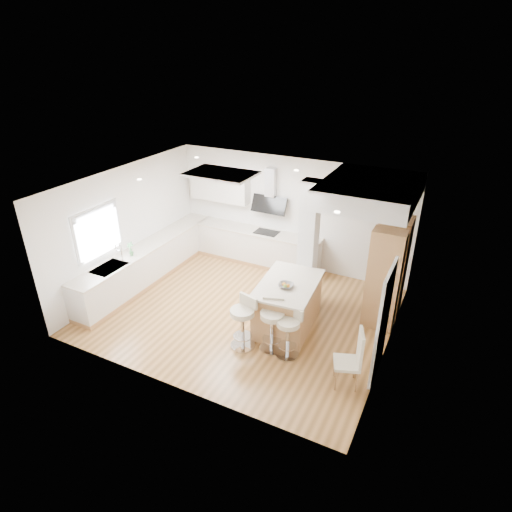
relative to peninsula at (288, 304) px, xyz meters
The scene contains 18 objects.
ground 1.15m from the peninsula, behind, with size 6.00×6.00×0.00m, color #AA763F.
ceiling 1.15m from the peninsula, behind, with size 6.00×5.00×0.02m, color white.
wall_back 2.88m from the peninsula, 112.24° to the left, with size 6.00×0.04×2.80m, color silver.
wall_left 4.13m from the peninsula, behind, with size 0.04×5.00×2.80m, color silver.
wall_right 2.16m from the peninsula, ahead, with size 0.04×5.00×2.80m, color silver.
skylight 2.98m from the peninsula, 160.93° to the left, with size 4.10×2.10×0.06m.
window_left 4.25m from the peninsula, 167.72° to the right, with size 0.06×1.28×1.07m.
doorway_right 2.08m from the peninsula, 16.35° to the right, with size 0.05×1.00×2.10m.
counter_left 3.74m from the peninsula, behind, with size 0.63×4.50×1.35m.
counter_back 2.99m from the peninsula, 130.84° to the left, with size 3.62×0.63×2.50m.
pillar 1.33m from the peninsula, 89.12° to the left, with size 0.35×0.35×2.80m.
soffit 2.76m from the peninsula, 53.34° to the left, with size 1.78×2.20×0.40m.
oven_column 2.14m from the peninsula, 37.49° to the left, with size 0.63×1.21×2.10m.
peninsula is the anchor object (origin of this frame).
bar_stool_a 1.10m from the peninsula, 115.90° to the right, with size 0.57×0.57×1.05m.
bar_stool_b 0.81m from the peninsula, 87.60° to the right, with size 0.59×0.59×1.03m.
bar_stool_c 0.93m from the peninsula, 65.80° to the right, with size 0.57×0.57×0.98m.
dining_chair 1.95m from the peninsula, 33.64° to the right, with size 0.54×0.54×1.09m.
Camera 1 is at (3.72, -6.75, 5.20)m, focal length 30.00 mm.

